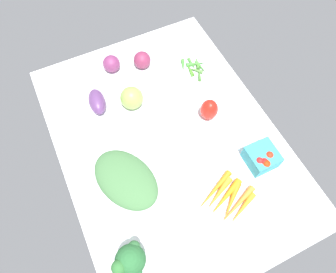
{
  "coord_description": "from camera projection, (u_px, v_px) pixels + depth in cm",
  "views": [
    {
      "loc": [
        45.09,
        -21.57,
        98.89
      ],
      "look_at": [
        0.0,
        0.0,
        4.0
      ],
      "focal_mm": 32.2,
      "sensor_mm": 36.0,
      "label": 1
    }
  ],
  "objects": [
    {
      "name": "tablecloth",
      "position": [
        168.0,
        140.0,
        1.1
      ],
      "size": [
        104.0,
        76.0,
        2.0
      ],
      "primitive_type": "cube",
      "color": "white",
      "rests_on": "ground"
    },
    {
      "name": "carrot_bunch",
      "position": [
        227.0,
        199.0,
        0.98
      ],
      "size": [
        17.01,
        20.44,
        2.49
      ],
      "color": "orange",
      "rests_on": "tablecloth"
    },
    {
      "name": "broccoli_head",
      "position": [
        130.0,
        261.0,
        0.83
      ],
      "size": [
        9.77,
        9.87,
        11.5
      ],
      "color": "#A1BF87",
      "rests_on": "tablecloth"
    },
    {
      "name": "heirloom_tomato_green",
      "position": [
        132.0,
        98.0,
        1.12
      ],
      "size": [
        8.67,
        8.67,
        8.67
      ],
      "primitive_type": "sphere",
      "color": "#8BB74C",
      "rests_on": "tablecloth"
    },
    {
      "name": "red_onion_center",
      "position": [
        142.0,
        60.0,
        1.22
      ],
      "size": [
        7.02,
        7.02,
        7.02
      ],
      "primitive_type": "sphere",
      "color": "#7C2A49",
      "rests_on": "tablecloth"
    },
    {
      "name": "bell_pepper_red",
      "position": [
        209.0,
        110.0,
        1.09
      ],
      "size": [
        7.08,
        7.08,
        9.17
      ],
      "primitive_type": "ellipsoid",
      "rotation": [
        0.0,
        0.0,
        4.82
      ],
      "color": "red",
      "rests_on": "tablecloth"
    },
    {
      "name": "berry_basket",
      "position": [
        262.0,
        158.0,
        1.02
      ],
      "size": [
        9.72,
        9.72,
        7.14
      ],
      "color": "teal",
      "rests_on": "tablecloth"
    },
    {
      "name": "eggplant",
      "position": [
        97.0,
        102.0,
        1.13
      ],
      "size": [
        11.91,
        7.47,
        6.15
      ],
      "primitive_type": "ellipsoid",
      "rotation": [
        0.0,
        0.0,
        3.02
      ],
      "color": "#5A366A",
      "rests_on": "tablecloth"
    },
    {
      "name": "leafy_greens_clump",
      "position": [
        126.0,
        179.0,
        0.99
      ],
      "size": [
        29.3,
        24.43,
        6.16
      ],
      "primitive_type": "ellipsoid",
      "rotation": [
        0.0,
        0.0,
        0.37
      ],
      "color": "#427141",
      "rests_on": "tablecloth"
    },
    {
      "name": "okra_pile",
      "position": [
        194.0,
        67.0,
        1.24
      ],
      "size": [
        13.24,
        12.0,
        1.73
      ],
      "color": "#428B38",
      "rests_on": "tablecloth"
    },
    {
      "name": "red_onion_near_basket",
      "position": [
        111.0,
        64.0,
        1.21
      ],
      "size": [
        6.9,
        6.9,
        6.9
      ],
      "primitive_type": "sphere",
      "color": "#752F5C",
      "rests_on": "tablecloth"
    }
  ]
}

